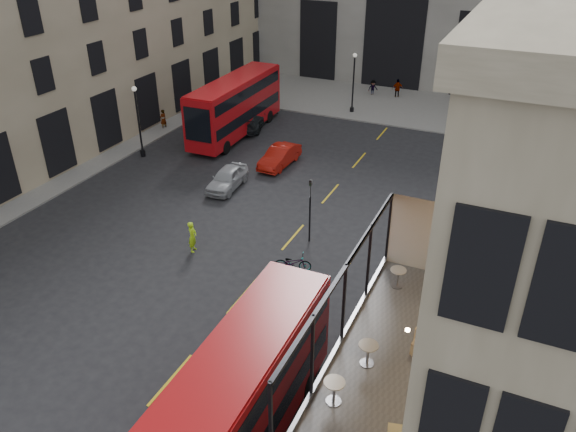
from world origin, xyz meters
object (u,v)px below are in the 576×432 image
at_px(cafe_table_far, 398,275).
at_px(cafe_chair_c, 424,333).
at_px(street_lamp_b, 353,87).
at_px(bus_near, 234,404).
at_px(bus_far, 235,104).
at_px(pedestrian_e, 163,119).
at_px(cafe_chair_d, 435,310).
at_px(cafe_chair_b, 419,347).
at_px(street_lamp_a, 139,126).
at_px(car_a, 227,178).
at_px(traffic_light_near, 310,203).
at_px(cafe_table_mid, 368,351).
at_px(cafe_table_near, 334,389).
at_px(car_b, 280,156).
at_px(traffic_light_far, 231,92).
at_px(pedestrian_d, 519,105).
at_px(pedestrian_c, 398,89).
at_px(pedestrian_b, 373,88).
at_px(car_c, 251,119).
at_px(pedestrian_a, 276,105).
at_px(cyclist, 192,237).
at_px(bicycle, 293,263).

bearing_deg(cafe_table_far, cafe_chair_c, -58.42).
height_order(street_lamp_b, cafe_chair_c, cafe_chair_c).
bearing_deg(bus_near, bus_far, 119.09).
xyz_separation_m(pedestrian_e, cafe_chair_d, (26.40, -21.01, 4.02)).
relative_size(cafe_table_far, cafe_chair_b, 0.88).
xyz_separation_m(street_lamp_a, car_a, (8.44, -2.00, -1.70)).
relative_size(traffic_light_near, cafe_table_mid, 5.11).
xyz_separation_m(street_lamp_a, cafe_table_far, (22.82, -14.43, 2.68)).
xyz_separation_m(traffic_light_near, cafe_table_near, (6.62, -14.39, 2.67)).
bearing_deg(cafe_chair_b, car_b, 125.18).
xyz_separation_m(traffic_light_far, cafe_chair_d, (22.40, -25.53, 2.44)).
relative_size(traffic_light_near, cafe_chair_d, 4.41).
xyz_separation_m(street_lamp_a, pedestrian_d, (24.68, 21.62, -1.48)).
bearing_deg(cafe_table_mid, car_a, 131.31).
relative_size(street_lamp_a, pedestrian_e, 3.17).
xyz_separation_m(street_lamp_b, pedestrian_d, (13.68, 5.62, -1.48)).
xyz_separation_m(pedestrian_c, cafe_chair_c, (10.75, -38.87, 3.96)).
distance_m(pedestrian_b, pedestrian_c, 2.39).
bearing_deg(car_c, traffic_light_near, 114.21).
xyz_separation_m(cafe_table_near, cafe_chair_d, (1.77, 4.85, -0.23)).
relative_size(car_b, cafe_table_far, 6.00).
xyz_separation_m(traffic_light_far, street_lamp_b, (9.00, 6.00, -0.03)).
distance_m(street_lamp_a, pedestrian_c, 25.89).
bearing_deg(car_b, cafe_table_far, -50.51).
relative_size(traffic_light_near, pedestrian_c, 2.06).
bearing_deg(car_a, pedestrian_a, 98.92).
bearing_deg(street_lamp_a, cafe_table_mid, -38.94).
distance_m(street_lamp_b, cafe_table_near, 38.30).
bearing_deg(cyclist, pedestrian_c, -18.77).
bearing_deg(cafe_table_near, pedestrian_e, 133.59).
bearing_deg(car_b, pedestrian_d, 55.06).
relative_size(pedestrian_d, cafe_table_far, 2.58).
xyz_separation_m(traffic_light_near, cyclist, (-5.38, -3.53, -1.54)).
bearing_deg(pedestrian_d, street_lamp_b, 86.91).
height_order(pedestrian_c, cafe_table_near, cafe_table_near).
bearing_deg(car_b, cafe_table_near, -58.63).
bearing_deg(cyclist, street_lamp_b, -14.27).
distance_m(pedestrian_e, cafe_table_mid, 34.99).
bearing_deg(cafe_chair_d, bus_near, -139.88).
relative_size(bus_far, pedestrian_a, 7.32).
bearing_deg(pedestrian_c, street_lamp_a, 30.45).
bearing_deg(street_lamp_a, bus_far, 59.18).
relative_size(car_b, cafe_table_near, 5.74).
relative_size(bicycle, cafe_chair_d, 2.19).
height_order(bus_far, cafe_table_near, cafe_table_near).
bearing_deg(cyclist, cafe_table_far, -125.31).
height_order(traffic_light_near, car_b, traffic_light_near).
xyz_separation_m(car_a, cafe_chair_b, (15.89, -15.53, 4.15)).
relative_size(car_b, pedestrian_d, 2.33).
relative_size(bus_far, car_c, 2.11).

